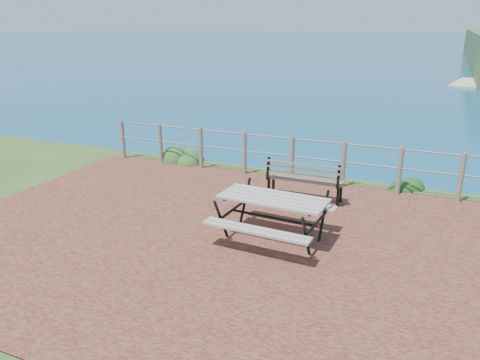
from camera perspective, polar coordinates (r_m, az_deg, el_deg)
name	(u,v)px	position (r m, az deg, el deg)	size (l,w,h in m)	color
ground	(230,240)	(7.76, -1.27, -7.34)	(10.00, 7.00, 0.12)	brown
ocean	(444,32)	(206.38, 23.64, 16.23)	(1200.00, 1200.00, 0.00)	#157483
safety_railing	(292,156)	(10.50, 6.37, 2.91)	(9.40, 0.10, 1.00)	#6B5B4C
picnic_table	(273,213)	(7.61, 4.03, -4.09)	(1.75, 1.49, 0.73)	gray
park_bench	(305,173)	(9.34, 7.94, 0.81)	(1.52, 0.39, 0.86)	brown
shrub_lip_west	(185,161)	(12.22, -6.67, 2.37)	(0.80, 0.80, 0.56)	#244F1D
shrub_lip_east	(412,188)	(10.80, 20.25, -0.89)	(0.74, 0.74, 0.46)	#1B3A11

